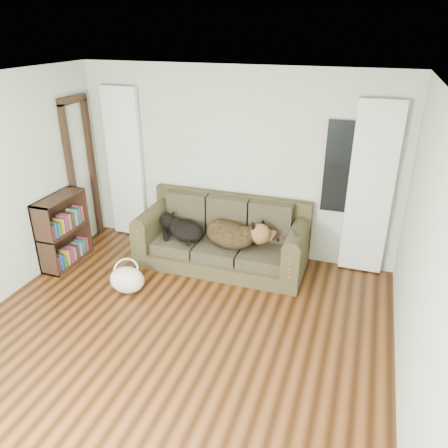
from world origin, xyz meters
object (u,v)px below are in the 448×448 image
(sofa, at_px, (222,235))
(dog_black_lab, at_px, (184,229))
(dog_shepherd, at_px, (234,235))
(tote_bag, at_px, (127,280))
(bookshelf, at_px, (63,230))

(sofa, bearing_deg, dog_black_lab, -173.90)
(dog_shepherd, xyz_separation_m, tote_bag, (-1.07, -0.99, -0.33))
(tote_bag, bearing_deg, dog_black_lab, 69.67)
(sofa, xyz_separation_m, dog_shepherd, (0.18, -0.04, 0.04))
(sofa, bearing_deg, tote_bag, -130.92)
(tote_bag, height_order, bookshelf, bookshelf)
(dog_black_lab, relative_size, bookshelf, 0.61)
(bookshelf, bearing_deg, sofa, 18.59)
(sofa, relative_size, dog_black_lab, 3.77)
(sofa, bearing_deg, bookshelf, -162.57)
(tote_bag, bearing_deg, dog_shepherd, 42.64)
(tote_bag, distance_m, bookshelf, 1.28)
(dog_black_lab, distance_m, bookshelf, 1.65)
(tote_bag, xyz_separation_m, bookshelf, (-1.18, 0.38, 0.34))
(dog_black_lab, bearing_deg, bookshelf, -121.93)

